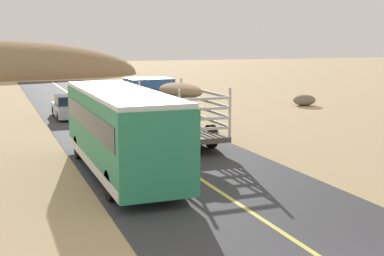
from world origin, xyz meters
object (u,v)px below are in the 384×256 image
livestock_truck (160,101)px  car_far (68,107)px  boulder_near_shoulder (304,100)px  bus (121,129)px

livestock_truck → car_far: livestock_truck is taller
car_far → boulder_near_shoulder: size_ratio=2.37×
car_far → livestock_truck: bearing=-64.1°
livestock_truck → bus: (-4.07, -7.82, -0.04)m
boulder_near_shoulder → car_far: bearing=-179.9°
car_far → boulder_near_shoulder: car_far is taller
bus → boulder_near_shoulder: bus is taller
car_far → boulder_near_shoulder: (18.29, 0.02, -0.27)m
bus → boulder_near_shoulder: 24.36m
bus → boulder_near_shoulder: bearing=40.5°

